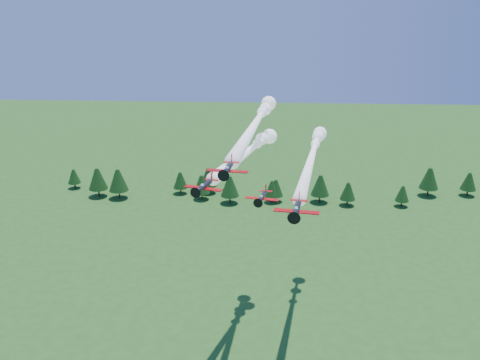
# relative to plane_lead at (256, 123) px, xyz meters

# --- Properties ---
(plane_lead) EXTENTS (11.15, 57.50, 3.70)m
(plane_lead) POSITION_rel_plane_lead_xyz_m (0.00, 0.00, 0.00)
(plane_lead) COLOR black
(plane_lead) RESTS_ON ground
(plane_left) EXTENTS (17.07, 42.77, 3.70)m
(plane_left) POSITION_rel_plane_lead_xyz_m (-1.45, 2.20, -6.86)
(plane_left) COLOR black
(plane_left) RESTS_ON ground
(plane_right) EXTENTS (14.26, 60.26, 3.70)m
(plane_right) POSITION_rel_plane_lead_xyz_m (13.05, 7.35, -9.37)
(plane_right) COLOR black
(plane_right) RESTS_ON ground
(plane_slot) EXTENTS (6.56, 7.21, 2.29)m
(plane_slot) POSITION_rel_plane_lead_xyz_m (1.83, -17.81, -10.20)
(plane_slot) COLOR black
(plane_slot) RESTS_ON ground
(treeline) EXTENTS (165.57, 19.86, 11.93)m
(treeline) POSITION_rel_plane_lead_xyz_m (-3.66, 83.63, -43.92)
(treeline) COLOR #382314
(treeline) RESTS_ON ground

